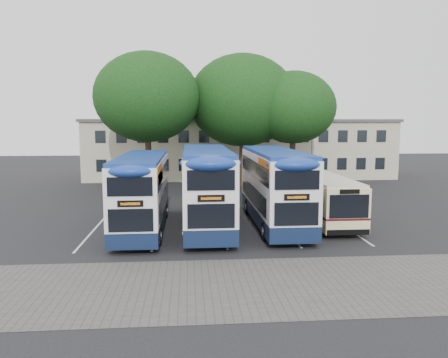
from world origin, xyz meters
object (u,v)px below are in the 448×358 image
object	(u,v)px
bus_dd_left	(142,189)
bus_dd_right	(274,184)
tree_right	(293,108)
tree_left	(147,97)
tree_mid	(242,100)
bus_dd_mid	(206,184)
lamp_post	(313,131)
bus_single	(321,195)

from	to	relation	value
bus_dd_left	bus_dd_right	distance (m)	7.45
tree_right	bus_dd_left	world-z (taller)	tree_right
tree_left	tree_mid	distance (m)	8.46
tree_left	tree_mid	size ratio (longest dim) A/B	0.98
tree_left	bus_dd_right	xyz separation A→B (m)	(8.23, -12.26, -5.54)
tree_mid	bus_dd_mid	distance (m)	16.15
tree_right	bus_dd_left	xyz separation A→B (m)	(-11.57, -13.57, -4.88)
tree_mid	lamp_post	bearing A→B (deg)	8.92
tree_mid	tree_right	world-z (taller)	tree_mid
tree_mid	bus_dd_mid	world-z (taller)	tree_mid
tree_right	bus_dd_left	bearing A→B (deg)	-130.45
tree_right	bus_dd_left	size ratio (longest dim) A/B	1.04
lamp_post	bus_dd_left	bearing A→B (deg)	-130.97
bus_dd_left	bus_dd_mid	xyz separation A→B (m)	(3.51, 0.39, 0.18)
lamp_post	tree_right	distance (m)	4.16
bus_dd_right	bus_single	xyz separation A→B (m)	(3.04, 0.96, -0.83)
lamp_post	bus_dd_right	bearing A→B (deg)	-113.02
tree_left	tree_mid	world-z (taller)	tree_mid
tree_mid	tree_right	distance (m)	4.56
tree_right	tree_mid	bearing A→B (deg)	159.65
tree_mid	bus_dd_mid	bearing A→B (deg)	-104.53
tree_right	bus_dd_right	bearing A→B (deg)	-107.68
lamp_post	tree_mid	distance (m)	7.33
tree_left	bus_single	bearing A→B (deg)	-45.06
lamp_post	tree_right	size ratio (longest dim) A/B	0.88
lamp_post	bus_dd_right	xyz separation A→B (m)	(-6.63, -15.61, -2.71)
bus_single	bus_dd_left	bearing A→B (deg)	-171.62
tree_left	bus_dd_left	distance (m)	14.05
tree_left	tree_mid	bearing A→B (deg)	15.76
bus_dd_mid	bus_dd_right	size ratio (longest dim) A/B	1.02
lamp_post	tree_mid	xyz separation A→B (m)	(-6.73, -1.06, 2.72)
bus_dd_right	bus_dd_left	bearing A→B (deg)	-175.52
bus_dd_mid	tree_mid	bearing A→B (deg)	75.47
tree_right	bus_dd_left	distance (m)	18.48
lamp_post	bus_dd_mid	xyz separation A→B (m)	(-10.55, -15.80, -2.65)
bus_dd_right	bus_single	distance (m)	3.29
tree_left	bus_dd_right	distance (m)	15.77
bus_single	lamp_post	bearing A→B (deg)	76.23
bus_single	bus_dd_mid	bearing A→B (deg)	-170.61
tree_mid	tree_right	size ratio (longest dim) A/B	1.16
bus_dd_right	bus_single	world-z (taller)	bus_dd_right
tree_right	lamp_post	bearing A→B (deg)	46.48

